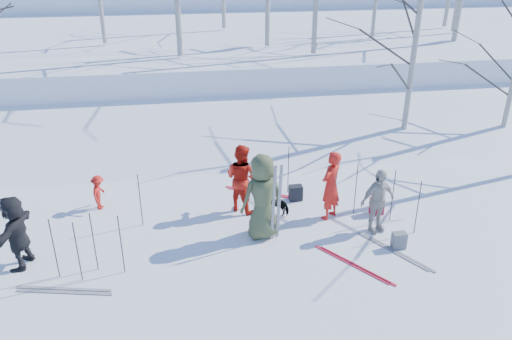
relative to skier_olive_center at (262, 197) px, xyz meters
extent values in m
plane|color=white|center=(-0.01, -0.70, -1.00)|extent=(120.00, 120.00, 0.00)
cube|color=white|center=(-0.01, 6.30, -0.85)|extent=(70.00, 9.49, 4.12)
cube|color=white|center=(-0.01, 16.30, 0.00)|extent=(70.00, 18.00, 2.20)
imported|color=#3E482B|center=(0.00, 0.00, 0.00)|extent=(1.12, 0.89, 2.00)
imported|color=red|center=(1.76, 0.56, -0.13)|extent=(0.75, 0.72, 1.74)
imported|color=red|center=(-0.30, 1.30, -0.13)|extent=(1.07, 1.06, 1.75)
imported|color=red|center=(-3.82, 1.92, -0.55)|extent=(0.44, 0.64, 0.90)
imported|color=beige|center=(2.64, -0.20, -0.22)|extent=(0.99, 0.63, 1.56)
imported|color=black|center=(-5.14, -0.33, -0.20)|extent=(0.82, 1.56, 1.61)
imported|color=black|center=(0.59, 0.96, -0.75)|extent=(0.65, 0.58, 0.51)
cube|color=silver|center=(0.21, -0.25, -0.05)|extent=(0.11, 0.17, 1.90)
cube|color=silver|center=(0.34, -0.20, -0.05)|extent=(0.11, 0.23, 1.89)
cylinder|color=black|center=(-4.32, -0.87, -0.33)|extent=(0.02, 0.02, 1.34)
cylinder|color=black|center=(-3.58, -0.74, -0.33)|extent=(0.02, 0.02, 1.34)
cylinder|color=black|center=(2.43, 0.65, -0.33)|extent=(0.02, 0.02, 1.34)
cylinder|color=black|center=(3.51, -0.46, -0.33)|extent=(0.02, 0.02, 1.34)
cylinder|color=black|center=(1.05, 2.01, -0.33)|extent=(0.02, 0.02, 1.34)
cylinder|color=black|center=(-2.74, 0.90, -0.33)|extent=(0.02, 0.02, 1.34)
cylinder|color=black|center=(3.19, 0.18, -0.33)|extent=(0.02, 0.02, 1.34)
cylinder|color=black|center=(0.34, 1.46, -0.33)|extent=(0.02, 0.02, 1.34)
cylinder|color=black|center=(-3.85, -1.06, -0.33)|extent=(0.02, 0.02, 1.34)
cylinder|color=black|center=(-3.02, -0.93, -0.33)|extent=(0.02, 0.02, 1.34)
cube|color=#A5192E|center=(2.98, 0.54, -0.79)|extent=(0.32, 0.22, 0.42)
cube|color=slate|center=(2.89, -0.99, -0.81)|extent=(0.30, 0.20, 0.38)
cube|color=black|center=(1.16, 1.57, -0.80)|extent=(0.34, 0.24, 0.40)
camera|label=1|loc=(-1.70, -9.65, 5.24)|focal=35.00mm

